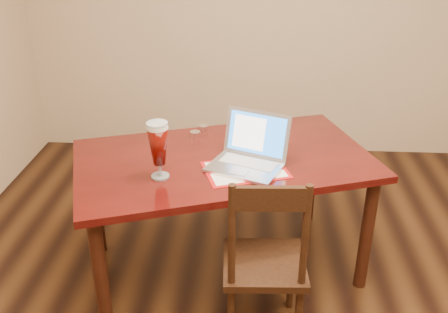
{
  "coord_description": "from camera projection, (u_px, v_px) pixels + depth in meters",
  "views": [
    {
      "loc": [
        -0.32,
        -1.65,
        1.95
      ],
      "look_at": [
        -0.47,
        0.64,
        0.82
      ],
      "focal_mm": 40.0,
      "sensor_mm": 36.0,
      "label": 1
    }
  ],
  "objects": [
    {
      "name": "dining_table",
      "position": [
        223.0,
        170.0,
        2.75
      ],
      "size": [
        1.79,
        1.36,
        1.04
      ],
      "rotation": [
        0.0,
        0.0,
        0.33
      ],
      "color": "#4B0C0A",
      "rests_on": "ground"
    },
    {
      "name": "dining_chair",
      "position": [
        265.0,
        263.0,
        2.38
      ],
      "size": [
        0.42,
        0.4,
        0.93
      ],
      "rotation": [
        0.0,
        0.0,
        0.05
      ],
      "color": "#331B0E",
      "rests_on": "ground"
    }
  ]
}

